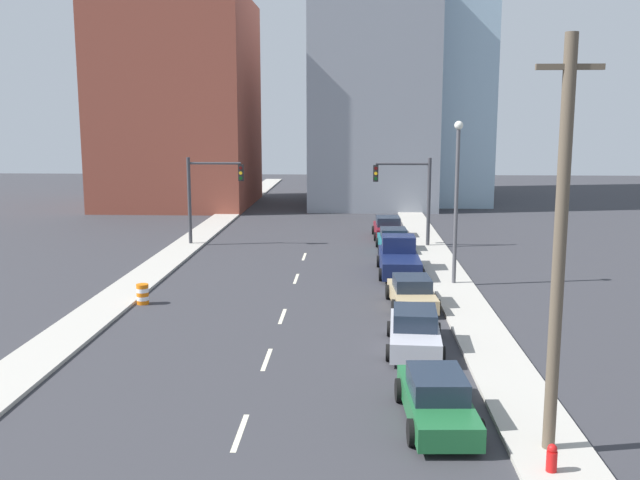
% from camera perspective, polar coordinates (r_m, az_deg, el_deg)
% --- Properties ---
extents(sidewalk_left, '(2.20, 89.87, 0.14)m').
position_cam_1_polar(sidewalk_left, '(56.84, -8.74, 1.02)').
color(sidewalk_left, '#ADA89E').
rests_on(sidewalk_left, ground).
extents(sidewalk_right, '(2.20, 89.87, 0.14)m').
position_cam_1_polar(sidewalk_right, '(55.94, 7.96, 0.90)').
color(sidewalk_right, '#ADA89E').
rests_on(sidewalk_right, ground).
extents(lane_stripe_at_8m, '(0.16, 2.40, 0.01)m').
position_cam_1_polar(lane_stripe_at_8m, '(20.41, -6.41, -15.05)').
color(lane_stripe_at_8m, beige).
rests_on(lane_stripe_at_8m, ground).
extents(lane_stripe_at_14m, '(0.16, 2.40, 0.01)m').
position_cam_1_polar(lane_stripe_at_14m, '(25.97, -4.28, -9.50)').
color(lane_stripe_at_14m, beige).
rests_on(lane_stripe_at_14m, ground).
extents(lane_stripe_at_20m, '(0.16, 2.40, 0.01)m').
position_cam_1_polar(lane_stripe_at_20m, '(31.34, -3.02, -6.11)').
color(lane_stripe_at_20m, beige).
rests_on(lane_stripe_at_20m, ground).
extents(lane_stripe_at_27m, '(0.16, 2.40, 0.01)m').
position_cam_1_polar(lane_stripe_at_27m, '(38.49, -1.92, -3.11)').
color(lane_stripe_at_27m, beige).
rests_on(lane_stripe_at_27m, ground).
extents(lane_stripe_at_34m, '(0.16, 2.40, 0.01)m').
position_cam_1_polar(lane_stripe_at_34m, '(44.59, -1.27, -1.34)').
color(lane_stripe_at_34m, beige).
rests_on(lane_stripe_at_34m, ground).
extents(building_brick_left, '(14.00, 16.00, 20.05)m').
position_cam_1_polar(building_brick_left, '(72.47, -11.17, 10.69)').
color(building_brick_left, brown).
rests_on(building_brick_left, ground).
extents(building_office_center, '(12.00, 20.00, 21.13)m').
position_cam_1_polar(building_office_center, '(74.44, 4.14, 11.23)').
color(building_office_center, gray).
rests_on(building_office_center, ground).
extents(building_glass_right, '(13.00, 20.00, 37.70)m').
position_cam_1_polar(building_glass_right, '(79.37, 8.04, 17.06)').
color(building_glass_right, '#99B7CC').
rests_on(building_glass_right, ground).
extents(traffic_signal_left, '(3.84, 0.35, 5.98)m').
position_cam_1_polar(traffic_signal_left, '(48.67, -9.19, 4.04)').
color(traffic_signal_left, '#38383D').
rests_on(traffic_signal_left, ground).
extents(traffic_signal_right, '(3.84, 0.35, 5.98)m').
position_cam_1_polar(traffic_signal_right, '(47.79, 7.43, 3.99)').
color(traffic_signal_right, '#38383D').
rests_on(traffic_signal_right, ground).
extents(utility_pole_right_near, '(1.60, 0.32, 10.53)m').
position_cam_1_polar(utility_pole_right_near, '(18.48, 18.62, -0.59)').
color(utility_pole_right_near, brown).
rests_on(utility_pole_right_near, ground).
extents(traffic_barrel, '(0.56, 0.56, 0.95)m').
position_cam_1_polar(traffic_barrel, '(34.21, -14.01, -4.22)').
color(traffic_barrel, orange).
rests_on(traffic_barrel, ground).
extents(street_lamp, '(0.44, 0.44, 8.42)m').
position_cam_1_polar(street_lamp, '(36.82, 10.87, 3.82)').
color(street_lamp, '#4C4C51').
rests_on(street_lamp, ground).
extents(fire_hydrant, '(0.26, 0.26, 0.84)m').
position_cam_1_polar(fire_hydrant, '(18.76, 18.04, -16.43)').
color(fire_hydrant, red).
rests_on(fire_hydrant, ground).
extents(sedan_green, '(2.19, 4.86, 1.46)m').
position_cam_1_polar(sedan_green, '(20.94, 9.31, -12.46)').
color(sedan_green, '#1E6033').
rests_on(sedan_green, ground).
extents(sedan_silver, '(2.30, 4.87, 1.53)m').
position_cam_1_polar(sedan_silver, '(27.09, 7.58, -7.21)').
color(sedan_silver, '#B2B2BC').
rests_on(sedan_silver, ground).
extents(sedan_tan, '(2.29, 4.58, 1.39)m').
position_cam_1_polar(sedan_tan, '(33.01, 7.36, -4.21)').
color(sedan_tan, tan).
rests_on(sedan_tan, ground).
extents(pickup_truck_navy, '(2.36, 5.77, 2.01)m').
position_cam_1_polar(pickup_truck_navy, '(39.97, 6.34, -1.49)').
color(pickup_truck_navy, '#141E47').
rests_on(pickup_truck_navy, ground).
extents(sedan_teal, '(2.23, 4.47, 1.49)m').
position_cam_1_polar(sedan_teal, '(46.66, 5.89, -0.05)').
color(sedan_teal, '#196B75').
rests_on(sedan_teal, ground).
extents(sedan_maroon, '(2.25, 4.78, 1.52)m').
position_cam_1_polar(sedan_maroon, '(51.91, 5.45, 0.96)').
color(sedan_maroon, maroon).
rests_on(sedan_maroon, ground).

